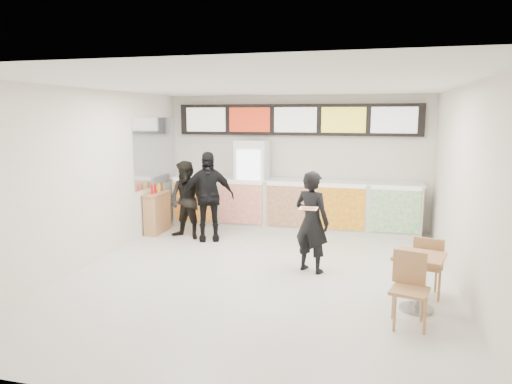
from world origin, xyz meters
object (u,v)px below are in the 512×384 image
(service_counter, at_px, (292,204))
(cafe_table, at_px, (419,272))
(customer_mid, at_px, (208,196))
(drinks_fridge, at_px, (252,184))
(customer_left, at_px, (187,200))
(customer_main, at_px, (312,222))
(condiment_ledge, at_px, (157,212))

(service_counter, relative_size, cafe_table, 3.49)
(customer_mid, xyz_separation_m, cafe_table, (3.87, -2.59, -0.39))
(drinks_fridge, height_order, customer_mid, drinks_fridge)
(customer_mid, bearing_deg, service_counter, 20.15)
(drinks_fridge, xyz_separation_m, customer_mid, (-0.60, -1.32, -0.09))
(drinks_fridge, distance_m, customer_left, 1.69)
(drinks_fridge, relative_size, customer_mid, 1.09)
(drinks_fridge, height_order, cafe_table, drinks_fridge)
(drinks_fridge, bearing_deg, customer_main, -57.87)
(customer_left, bearing_deg, customer_main, -14.66)
(condiment_ledge, bearing_deg, service_counter, 19.68)
(service_counter, xyz_separation_m, customer_main, (0.78, -2.71, 0.27))
(customer_mid, bearing_deg, cafe_table, -54.00)
(service_counter, distance_m, drinks_fridge, 1.03)
(service_counter, xyz_separation_m, customer_left, (-1.99, -1.29, 0.24))
(customer_mid, xyz_separation_m, condiment_ledge, (-1.29, 0.30, -0.46))
(cafe_table, bearing_deg, customer_main, 158.38)
(customer_main, xyz_separation_m, customer_left, (-2.77, 1.42, -0.03))
(customer_left, height_order, condiment_ledge, customer_left)
(customer_main, xyz_separation_m, cafe_table, (1.56, -1.18, -0.31))
(customer_main, distance_m, condiment_ledge, 4.00)
(cafe_table, bearing_deg, service_counter, 136.48)
(service_counter, relative_size, condiment_ledge, 5.25)
(service_counter, distance_m, condiment_ledge, 3.00)
(customer_left, distance_m, condiment_ledge, 0.94)
(service_counter, xyz_separation_m, drinks_fridge, (-0.93, 0.02, 0.43))
(customer_main, distance_m, cafe_table, 1.98)
(customer_main, bearing_deg, cafe_table, 167.59)
(customer_main, bearing_deg, customer_left, -2.44)
(condiment_ledge, bearing_deg, customer_mid, -12.95)
(customer_mid, relative_size, condiment_ledge, 1.73)
(condiment_ledge, bearing_deg, customer_main, -25.34)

